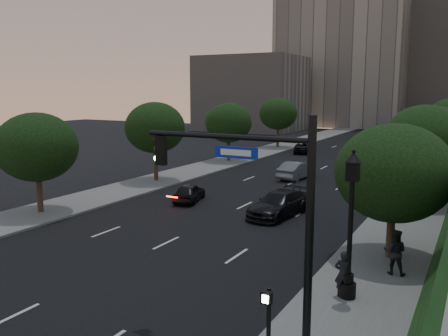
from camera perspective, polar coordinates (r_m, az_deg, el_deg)
The scene contains 25 objects.
ground at distance 20.82m, azimuth -15.16°, elevation -12.57°, with size 160.00×160.00×0.00m, color black.
road_surface at distance 46.49m, azimuth 11.22°, elevation -0.30°, with size 16.00×140.00×0.02m, color black.
sidewalk_right at distance 44.58m, azimuth 23.88°, elevation -1.26°, with size 4.50×140.00×0.15m, color slate.
sidewalk_left at distance 50.44m, azimuth 0.05°, elevation 0.70°, with size 4.50×140.00×0.15m, color slate.
office_block_left at distance 109.66m, azimuth 14.35°, elevation 13.42°, with size 26.00×20.00×32.00m, color gray.
office_block_mid at distance 116.18m, azimuth 25.33°, elevation 11.10°, with size 22.00×18.00×26.00m, color #9F9A92.
office_block_filler at distance 92.68m, azimuth 3.36°, elevation 8.92°, with size 18.00×16.00×14.00m, color #9F9A92.
tree_right_a at distance 22.35m, azimuth 19.77°, elevation -0.57°, with size 5.20×5.20×6.24m.
tree_right_b at distance 34.11m, azimuth 23.00°, elevation 3.32°, with size 5.20×5.20×6.74m.
tree_right_c at distance 47.06m, azimuth 24.58°, elevation 4.07°, with size 5.20×5.20×6.24m.
tree_left_a at distance 31.21m, azimuth -21.61°, elevation 2.34°, with size 5.00×5.00×6.34m.
tree_left_b at distance 39.89m, azimuth -8.30°, elevation 4.82°, with size 5.00×5.00×6.71m.
tree_left_c at distance 50.89m, azimuth 0.54°, elevation 5.45°, with size 5.00×5.00×6.34m.
tree_left_d at distance 63.54m, azimuth 6.53°, elevation 6.50°, with size 5.00×5.00×6.71m.
traffic_signal_mast at distance 13.86m, azimuth 5.91°, elevation -7.40°, with size 5.68×0.56×7.00m.
street_lamp at distance 17.73m, azimuth 14.94°, elevation -7.42°, with size 0.64×0.64×5.62m.
pedestrian_signal at distance 13.27m, azimuth 5.30°, elevation -17.99°, with size 0.30×0.33×2.50m.
sedan_near_left at distance 32.99m, azimuth -4.20°, elevation -2.96°, with size 1.51×3.75×1.28m, color black.
sedan_mid_left at distance 41.77m, azimuth 8.74°, elevation -0.26°, with size 1.62×4.65×1.53m, color slate.
sedan_far_left at distance 59.29m, azimuth 9.63°, elevation 2.48°, with size 2.34×5.08×1.41m, color black.
sedan_near_right at distance 29.32m, azimuth 6.59°, elevation -4.32°, with size 2.12×5.22×1.52m, color black.
sedan_far_right at distance 57.61m, azimuth 21.27°, elevation 1.77°, with size 1.67×4.15×1.41m, color #57595E.
pedestrian_a at distance 18.25m, azimuth 14.16°, elevation -12.26°, with size 0.64×0.42×1.74m, color black.
pedestrian_b at distance 20.94m, azimuth 19.87°, elevation -9.49°, with size 0.92×0.72×1.89m, color black.
pedestrian_c at distance 30.59m, azimuth 20.73°, elevation -3.72°, with size 1.07×0.45×1.83m, color black.
Camera 1 is at (13.58, -13.81, 7.65)m, focal length 38.00 mm.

